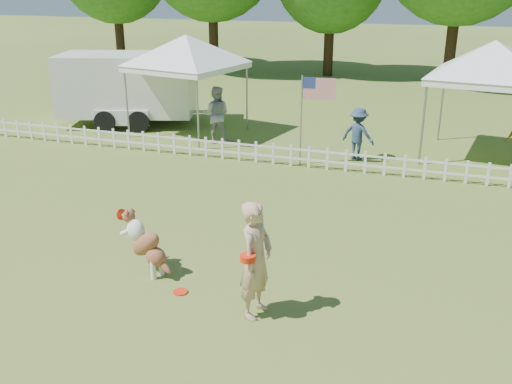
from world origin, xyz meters
The scene contains 11 objects.
ground centered at (0.00, 0.00, 0.00)m, with size 120.00×120.00×0.00m, color #3B551B.
picket_fence centered at (0.00, 7.00, 0.30)m, with size 22.00×0.08×0.60m, color silver, non-canonical shape.
handler centered at (0.68, -0.22, 0.91)m, with size 0.66×0.44×1.82m, color tan.
dog centered at (-1.50, 0.40, 0.54)m, with size 1.05×0.35×1.09m, color brown, non-canonical shape.
frisbee_on_turf centered at (-0.68, -0.03, 0.01)m, with size 0.24×0.24×0.02m, color red.
canopy_tent_left centered at (-4.82, 9.29, 1.54)m, with size 2.99×2.99×3.09m, color white, non-canonical shape.
canopy_tent_right centered at (4.16, 9.47, 1.59)m, with size 3.09×3.09×3.19m, color white, non-canonical shape.
cargo_trailer centered at (-7.36, 9.84, 1.23)m, with size 5.60×2.46×2.46m, color white, non-canonical shape.
flag_pole centered at (-0.55, 7.22, 1.22)m, with size 0.93×0.10×2.43m, color gray, non-canonical shape.
spectator_a centered at (-3.58, 8.60, 0.87)m, with size 0.85×0.66×1.74m, color #949599.
spectator_b centered at (0.85, 8.22, 0.73)m, with size 0.94×0.54×1.46m, color navy.
Camera 1 is at (3.07, -7.32, 4.79)m, focal length 40.00 mm.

